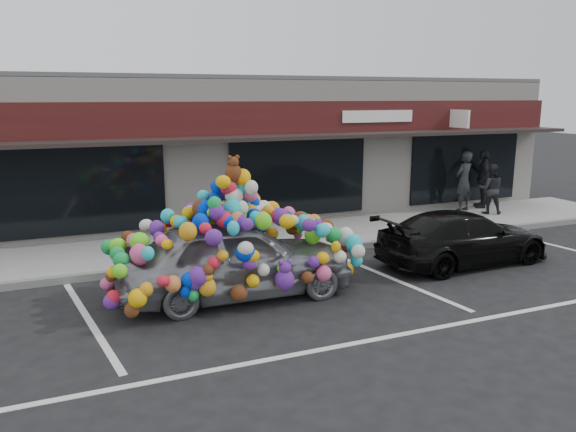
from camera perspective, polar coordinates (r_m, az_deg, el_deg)
name	(u,v)px	position (r m, az deg, el deg)	size (l,w,h in m)	color
ground	(270,299)	(10.67, -1.87, -8.47)	(90.00, 90.00, 0.00)	black
shop_building	(174,147)	(18.20, -11.47, 6.88)	(24.00, 7.20, 4.31)	white
sidewalk	(213,245)	(14.28, -7.59, -2.90)	(26.00, 3.00, 0.15)	gray
kerb	(231,260)	(12.89, -5.83, -4.51)	(26.00, 0.18, 0.16)	slate
parking_stripe_left	(90,321)	(10.26, -19.51, -10.04)	(0.12, 4.40, 0.01)	silver
parking_stripe_mid	(391,278)	(12.05, 10.41, -6.21)	(0.12, 4.40, 0.01)	silver
lane_line	(433,328)	(9.71, 14.51, -11.00)	(14.00, 0.12, 0.01)	silver
toy_car	(235,249)	(10.61, -5.36, -3.35)	(3.19, 4.75, 2.74)	#9CA2A6
black_sedan	(463,238)	(13.32, 17.39, -2.11)	(4.17, 1.69, 1.21)	black
pedestrian_a	(464,181)	(18.62, 17.41, 3.38)	(0.69, 0.46, 1.90)	#242329
pedestrian_b	(491,189)	(18.50, 19.88, 2.60)	(0.75, 0.59, 1.55)	black
pedestrian_c	(483,179)	(19.41, 19.20, 3.59)	(0.46, 1.11, 1.90)	#262329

